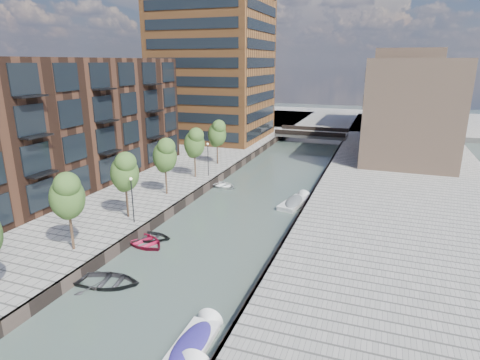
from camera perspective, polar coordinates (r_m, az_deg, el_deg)
The scene contains 25 objects.
water at distance 47.80m, azimuth 3.42°, elevation -1.31°, with size 300.00×300.00×0.00m, color #38473F.
quay_left at distance 66.92m, azimuth -27.65°, elevation 2.44°, with size 60.00×140.00×1.00m, color gray.
quay_right at distance 46.05m, azimuth 22.91°, elevation -2.68°, with size 20.00×140.00×1.00m, color gray.
quay_wall_left at distance 49.62m, azimuth -3.34°, elevation -0.04°, with size 0.25×140.00×1.00m, color #332823.
quay_wall_right at distance 46.40m, azimuth 10.68°, elevation -1.49°, with size 0.25×140.00×1.00m, color #332823.
far_closure at distance 105.42m, azimuth 12.82°, elevation 8.43°, with size 80.00×40.00×1.00m, color gray.
apartment_block at distance 47.40m, azimuth -24.29°, elevation 7.05°, with size 8.00×38.00×14.00m, color black.
tower at distance 74.85m, azimuth -3.77°, elevation 17.55°, with size 18.00×18.00×30.00m, color brown.
tan_block_near at distance 66.12m, azimuth 22.87°, elevation 9.51°, with size 12.00×25.00×14.00m, color #97755D.
tan_block_far at distance 91.94m, azimuth 22.30°, elevation 11.83°, with size 12.00×20.00×16.00m, color #97755D.
bridge at distance 77.89m, azimuth 10.17°, elevation 6.49°, with size 13.00×6.00×1.30m.
tree_2 at distance 31.72m, azimuth -23.39°, elevation -1.96°, with size 2.50×2.50×5.95m.
tree_3 at distance 36.86m, azimuth -16.10°, elevation 1.23°, with size 2.50×2.50×5.95m.
tree_4 at distance 42.54m, azimuth -10.66°, elevation 3.59°, with size 2.50×2.50×5.95m.
tree_5 at distance 48.57m, azimuth -6.51°, elevation 5.37°, with size 2.50×2.50×5.95m.
tree_6 at distance 54.82m, azimuth -3.28°, elevation 6.72°, with size 2.50×2.50×5.95m.
lamp_1 at distance 35.86m, azimuth -15.10°, elevation -2.11°, with size 0.24×0.24×4.12m.
lamp_2 at distance 49.28m, azimuth -4.58°, elevation 3.45°, with size 0.24×0.24×4.12m.
sloop_0 at distance 29.66m, azimuth -18.30°, elevation -13.94°, with size 3.29×4.60×0.95m, color #242427.
sloop_2 at distance 34.75m, azimuth -13.55°, elevation -8.85°, with size 3.27×4.58×0.95m, color maroon.
sloop_3 at distance 48.69m, azimuth -2.64°, elevation -0.96°, with size 3.10×4.34×0.90m, color white.
sloop_4 at distance 35.61m, azimuth -12.92°, elevation -8.16°, with size 2.94×4.11×0.85m, color black.
motorboat_3 at distance 23.25m, azimuth -6.47°, elevation -21.94°, with size 1.77×4.88×1.62m.
motorboat_4 at distance 43.19m, azimuth 7.93°, elevation -3.13°, with size 2.77×5.41×1.72m.
car at distance 72.31m, azimuth 17.97°, elevation 5.45°, with size 1.70×4.23×1.44m, color #B5B8BA.
Camera 1 is at (12.67, -3.70, 14.62)m, focal length 30.00 mm.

